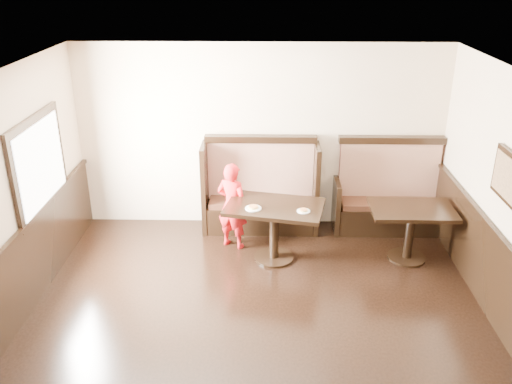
{
  "coord_description": "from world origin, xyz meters",
  "views": [
    {
      "loc": [
        0.1,
        -4.29,
        3.87
      ],
      "look_at": [
        -0.05,
        2.35,
        1.0
      ],
      "focal_mm": 38.0,
      "sensor_mm": 36.0,
      "label": 1
    }
  ],
  "objects_px": {
    "booth_main": "(260,196)",
    "table_main": "(274,218)",
    "table_neighbor": "(411,221)",
    "booth_neighbor": "(388,200)",
    "child": "(232,206)"
  },
  "relations": [
    {
      "from": "booth_neighbor",
      "to": "table_main",
      "type": "xyz_separation_m",
      "value": [
        -1.75,
        -0.97,
        0.15
      ]
    },
    {
      "from": "table_main",
      "to": "booth_main",
      "type": "bearing_deg",
      "value": 113.37
    },
    {
      "from": "booth_neighbor",
      "to": "table_neighbor",
      "type": "relative_size",
      "value": 1.47
    },
    {
      "from": "booth_main",
      "to": "booth_neighbor",
      "type": "relative_size",
      "value": 1.06
    },
    {
      "from": "booth_neighbor",
      "to": "table_main",
      "type": "distance_m",
      "value": 2.01
    },
    {
      "from": "booth_main",
      "to": "table_neighbor",
      "type": "distance_m",
      "value": 2.27
    },
    {
      "from": "table_main",
      "to": "child",
      "type": "xyz_separation_m",
      "value": [
        -0.6,
        0.36,
        0.01
      ]
    },
    {
      "from": "booth_main",
      "to": "table_main",
      "type": "distance_m",
      "value": 1.0
    },
    {
      "from": "table_main",
      "to": "child",
      "type": "height_order",
      "value": "child"
    },
    {
      "from": "child",
      "to": "booth_main",
      "type": "bearing_deg",
      "value": -97.74
    },
    {
      "from": "table_neighbor",
      "to": "child",
      "type": "bearing_deg",
      "value": 172.8
    },
    {
      "from": "table_neighbor",
      "to": "child",
      "type": "distance_m",
      "value": 2.48
    },
    {
      "from": "table_main",
      "to": "child",
      "type": "bearing_deg",
      "value": 160.33
    },
    {
      "from": "booth_neighbor",
      "to": "child",
      "type": "relative_size",
      "value": 1.29
    },
    {
      "from": "table_neighbor",
      "to": "booth_neighbor",
      "type": "bearing_deg",
      "value": 97.29
    }
  ]
}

